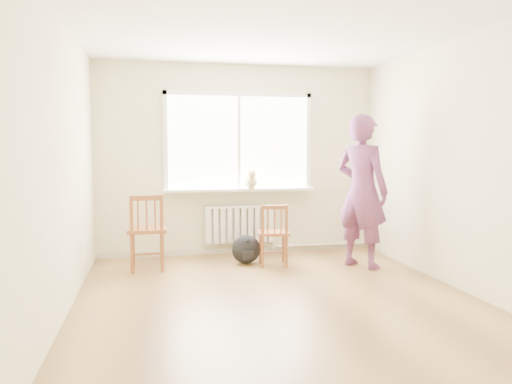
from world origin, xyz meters
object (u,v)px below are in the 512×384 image
chair_left (147,232)px  backpack (246,249)px  person (362,191)px  chair_right (274,235)px  cat (251,180)px

chair_left → backpack: chair_left is taller
person → backpack: person is taller
chair_right → cat: size_ratio=1.87×
chair_left → person: bearing=172.6°
cat → backpack: (-0.16, -0.51, -0.88)m
chair_right → person: person is taller
chair_right → chair_left: bearing=4.4°
chair_right → backpack: size_ratio=2.12×
chair_left → person: (2.68, -0.35, 0.49)m
chair_left → person: person is taller
chair_right → person: bearing=174.1°
person → backpack: (-1.41, 0.46, -0.78)m
chair_left → backpack: size_ratio=2.51×
chair_left → cat: bearing=-156.6°
chair_right → person: 1.26m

